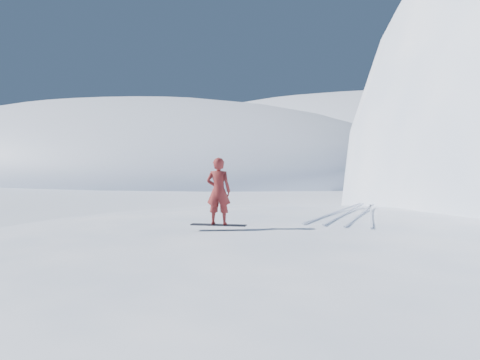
% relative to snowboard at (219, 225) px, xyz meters
% --- Properties ---
extents(ground, '(400.00, 400.00, 0.00)m').
position_rel_snowboard_xyz_m(ground, '(2.49, 0.32, -2.41)').
color(ground, white).
rests_on(ground, ground).
extents(near_ridge, '(36.00, 28.00, 4.80)m').
position_rel_snowboard_xyz_m(near_ridge, '(3.49, 3.32, -2.41)').
color(near_ridge, white).
rests_on(near_ridge, ground).
extents(far_ridge_a, '(120.00, 70.00, 28.00)m').
position_rel_snowboard_xyz_m(far_ridge_a, '(-67.51, 60.32, -2.41)').
color(far_ridge_a, white).
rests_on(far_ridge_a, ground).
extents(far_ridge_c, '(140.00, 90.00, 36.00)m').
position_rel_snowboard_xyz_m(far_ridge_c, '(-37.51, 110.32, -2.41)').
color(far_ridge_c, white).
rests_on(far_ridge_c, ground).
extents(wind_bumps, '(16.00, 14.40, 1.00)m').
position_rel_snowboard_xyz_m(wind_bumps, '(1.93, 2.44, -2.41)').
color(wind_bumps, white).
rests_on(wind_bumps, ground).
extents(snowboard, '(1.42, 0.76, 0.02)m').
position_rel_snowboard_xyz_m(snowboard, '(0.00, 0.00, 0.00)').
color(snowboard, black).
rests_on(snowboard, near_ridge).
extents(snowboarder, '(0.72, 0.60, 1.69)m').
position_rel_snowboard_xyz_m(snowboarder, '(0.00, 0.00, 0.85)').
color(snowboarder, maroon).
rests_on(snowboarder, snowboard).
extents(board_tracks, '(2.47, 5.97, 0.04)m').
position_rel_snowboard_xyz_m(board_tracks, '(1.89, 4.41, 0.01)').
color(board_tracks, silver).
rests_on(board_tracks, ground).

